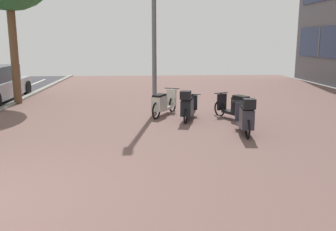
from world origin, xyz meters
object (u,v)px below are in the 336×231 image
at_px(scooter_near, 236,107).
at_px(scooter_far, 163,104).
at_px(scooter_mid, 246,117).
at_px(lamp_post, 154,6).
at_px(scooter_extra, 188,106).

distance_m(scooter_near, scooter_far, 2.29).
bearing_deg(scooter_near, scooter_far, 159.76).
height_order(scooter_mid, lamp_post, lamp_post).
relative_size(scooter_far, lamp_post, 0.27).
height_order(scooter_near, lamp_post, lamp_post).
height_order(scooter_far, scooter_extra, scooter_extra).
bearing_deg(scooter_extra, lamp_post, 132.94).
xyz_separation_m(scooter_mid, lamp_post, (-2.22, 2.78, 2.94)).
bearing_deg(scooter_mid, scooter_extra, 125.63).
height_order(scooter_near, scooter_far, scooter_far).
relative_size(scooter_near, lamp_post, 0.25).
height_order(scooter_mid, scooter_far, scooter_mid).
distance_m(scooter_mid, scooter_extra, 2.15).
relative_size(scooter_mid, scooter_extra, 1.02).
distance_m(scooter_far, scooter_extra, 1.04).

